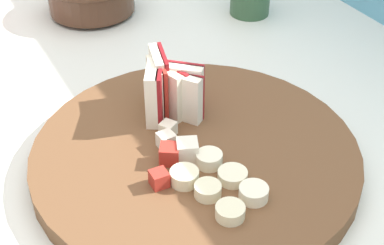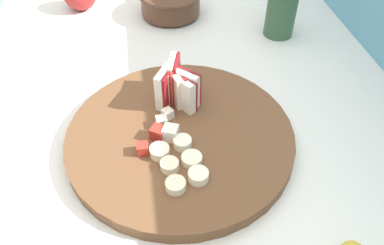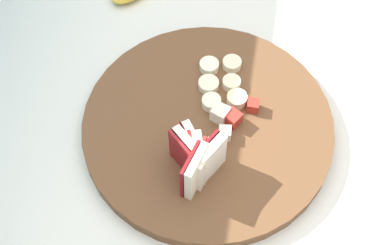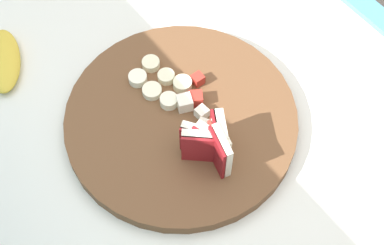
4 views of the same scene
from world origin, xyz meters
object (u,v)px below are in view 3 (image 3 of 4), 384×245
apple_wedge_fan (196,158)px  apple_dice_pile (228,120)px  cutting_board (211,127)px  banana_slice_rows (222,83)px

apple_wedge_fan → apple_dice_pile: size_ratio=0.98×
cutting_board → banana_slice_rows: 0.07m
apple_wedge_fan → apple_dice_pile: (0.08, -0.03, -0.02)m
cutting_board → apple_wedge_fan: apple_wedge_fan is taller
apple_wedge_fan → cutting_board: bearing=-6.9°
apple_wedge_fan → banana_slice_rows: 0.14m
apple_dice_pile → cutting_board: bearing=98.7°
cutting_board → banana_slice_rows: (0.07, -0.00, 0.02)m
cutting_board → apple_wedge_fan: size_ratio=4.07×
cutting_board → banana_slice_rows: bearing=-3.9°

